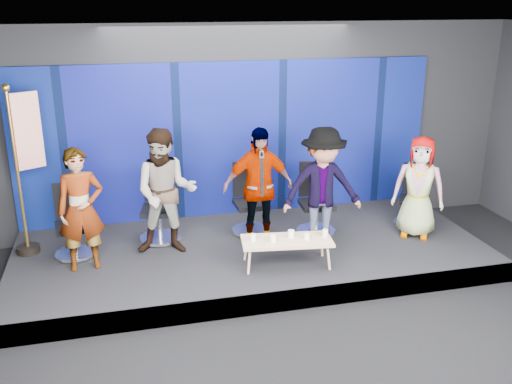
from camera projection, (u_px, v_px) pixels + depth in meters
ground at (303, 357)px, 6.46m from camera, size 10.00×10.00×0.00m
room_walls at (309, 149)px, 5.67m from camera, size 10.02×8.02×3.51m
riser at (251, 254)px, 8.71m from camera, size 7.00×3.00×0.30m
backdrop at (231, 140)px, 9.57m from camera, size 7.00×0.08×2.60m
chair_a at (73, 232)px, 8.24m from camera, size 0.66×0.66×1.05m
panelist_a at (81, 210)px, 7.68m from camera, size 0.67×0.48×1.70m
chair_b at (160, 216)px, 8.77m from camera, size 0.75×0.75×1.14m
panelist_b at (166, 192)px, 8.15m from camera, size 1.01×0.85×1.85m
chair_c at (250, 210)px, 9.06m from camera, size 0.64×0.64×1.12m
panelist_c at (258, 187)px, 8.42m from camera, size 1.07×0.46×1.81m
chair_d at (316, 210)px, 9.04m from camera, size 0.69×0.69×1.12m
panelist_d at (322, 188)px, 8.38m from camera, size 1.23×0.78×1.82m
chair_e at (413, 205)px, 9.40m from camera, size 0.77×0.77×0.99m
panelist_e at (419, 187)px, 8.78m from camera, size 0.93×0.85×1.60m
coffee_table at (287, 242)px, 7.91m from camera, size 1.31×0.69×0.39m
mug_a at (253, 237)px, 7.85m from camera, size 0.08×0.08×0.09m
mug_b at (273, 239)px, 7.81m from camera, size 0.08×0.08×0.10m
mug_c at (291, 234)px, 7.96m from camera, size 0.09×0.09×0.10m
mug_d at (307, 236)px, 7.89m from camera, size 0.07×0.07×0.09m
mug_e at (325, 233)px, 8.00m from camera, size 0.08×0.08×0.10m
flag_stand at (26, 166)px, 8.06m from camera, size 0.54×0.37×2.48m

